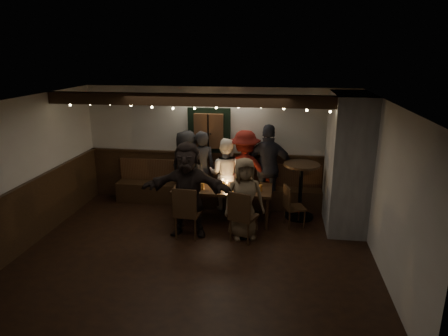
% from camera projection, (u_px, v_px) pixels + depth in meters
% --- Properties ---
extents(room, '(6.02, 5.01, 2.62)m').
position_uv_depth(room, '(264.00, 171.00, 7.82)').
color(room, black).
rests_on(room, ground).
extents(dining_table, '(1.97, 0.84, 0.85)m').
position_uv_depth(dining_table, '(222.00, 190.00, 8.04)').
color(dining_table, black).
rests_on(dining_table, ground).
extents(chair_near_left, '(0.47, 0.47, 0.99)m').
position_uv_depth(chair_near_left, '(186.00, 210.00, 7.25)').
color(chair_near_left, black).
rests_on(chair_near_left, ground).
extents(chair_near_right, '(0.56, 0.56, 0.96)m').
position_uv_depth(chair_near_right, '(241.00, 214.00, 7.14)').
color(chair_near_right, black).
rests_on(chair_near_right, ground).
extents(chair_end, '(0.47, 0.47, 0.83)m').
position_uv_depth(chair_end, '(291.00, 204.00, 7.78)').
color(chair_end, black).
rests_on(chair_end, ground).
extents(high_top, '(0.73, 0.73, 1.16)m').
position_uv_depth(high_top, '(301.00, 184.00, 8.14)').
color(high_top, black).
rests_on(high_top, ground).
extents(person_a, '(0.98, 0.83, 1.70)m').
position_uv_depth(person_a, '(187.00, 169.00, 8.77)').
color(person_a, black).
rests_on(person_a, ground).
extents(person_b, '(0.73, 0.60, 1.71)m').
position_uv_depth(person_b, '(201.00, 169.00, 8.71)').
color(person_b, black).
rests_on(person_b, ground).
extents(person_c, '(0.86, 0.72, 1.58)m').
position_uv_depth(person_c, '(226.00, 174.00, 8.59)').
color(person_c, white).
rests_on(person_c, ground).
extents(person_d, '(1.14, 0.67, 1.74)m').
position_uv_depth(person_d, '(245.00, 170.00, 8.57)').
color(person_d, '#53100C').
rests_on(person_d, ground).
extents(person_e, '(1.12, 0.50, 1.88)m').
position_uv_depth(person_e, '(269.00, 168.00, 8.52)').
color(person_e, '#24252E').
rests_on(person_e, ground).
extents(person_f, '(1.66, 0.53, 1.79)m').
position_uv_depth(person_f, '(188.00, 189.00, 7.34)').
color(person_f, black).
rests_on(person_f, ground).
extents(person_g, '(0.86, 0.69, 1.52)m').
position_uv_depth(person_g, '(244.00, 198.00, 7.26)').
color(person_g, brown).
rests_on(person_g, ground).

